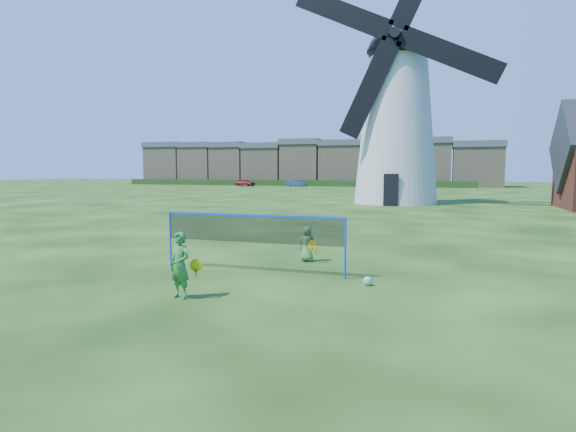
% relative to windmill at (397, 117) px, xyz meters
% --- Properties ---
extents(ground, '(220.00, 220.00, 0.00)m').
position_rel_windmill_xyz_m(ground, '(-0.31, -28.14, -7.00)').
color(ground, black).
rests_on(ground, ground).
extents(windmill, '(15.52, 6.66, 20.61)m').
position_rel_windmill_xyz_m(windmill, '(0.00, 0.00, 0.00)').
color(windmill, silver).
rests_on(windmill, ground).
extents(badminton_net, '(5.05, 0.05, 1.55)m').
position_rel_windmill_xyz_m(badminton_net, '(-0.98, -28.01, -5.86)').
color(badminton_net, blue).
rests_on(badminton_net, ground).
extents(player_girl, '(0.72, 0.47, 1.42)m').
position_rel_windmill_xyz_m(player_girl, '(-1.44, -30.89, -6.29)').
color(player_girl, '#317C35').
rests_on(player_girl, ground).
extents(player_boy, '(0.62, 0.41, 1.06)m').
position_rel_windmill_xyz_m(player_boy, '(-0.00, -26.11, -6.48)').
color(player_boy, '#538C43').
rests_on(player_boy, ground).
extents(play_ball, '(0.22, 0.22, 0.22)m').
position_rel_windmill_xyz_m(play_ball, '(2.17, -28.53, -6.89)').
color(play_ball, green).
rests_on(play_ball, ground).
extents(terraced_houses, '(65.18, 8.40, 8.20)m').
position_rel_windmill_xyz_m(terraced_houses, '(-20.10, 43.86, -3.01)').
color(terraced_houses, tan).
rests_on(terraced_houses, ground).
extents(hedge, '(62.00, 0.80, 1.00)m').
position_rel_windmill_xyz_m(hedge, '(-22.31, 37.86, -6.50)').
color(hedge, '#193814').
rests_on(hedge, ground).
extents(car_left, '(3.71, 1.99, 1.20)m').
position_rel_windmill_xyz_m(car_left, '(-28.42, 34.65, -6.40)').
color(car_left, maroon).
rests_on(car_left, ground).
extents(car_right, '(3.58, 1.45, 1.15)m').
position_rel_windmill_xyz_m(car_right, '(-19.67, 35.66, -6.43)').
color(car_right, navy).
rests_on(car_right, ground).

